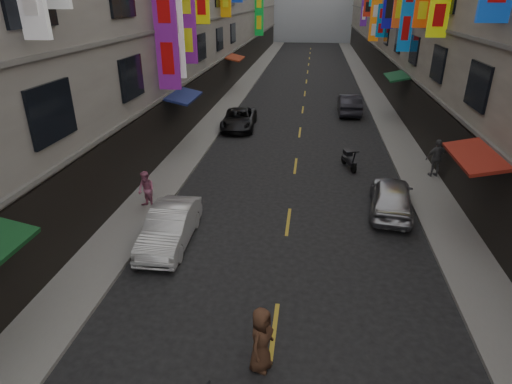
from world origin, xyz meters
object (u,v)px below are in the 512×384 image
(car_left_far, at_px, (239,119))
(car_right_far, at_px, (349,104))
(pedestrian_lfar, at_px, (146,190))
(car_right_mid, at_px, (391,196))
(pedestrian_crossing, at_px, (261,339))
(car_left_mid, at_px, (170,227))
(scooter_far_right, at_px, (349,160))
(pedestrian_rfar, at_px, (437,158))

(car_left_far, bearing_deg, car_right_far, 30.67)
(car_left_far, height_order, pedestrian_lfar, pedestrian_lfar)
(car_left_far, distance_m, car_right_mid, 13.60)
(car_right_mid, distance_m, pedestrian_crossing, 9.54)
(car_left_mid, relative_size, pedestrian_crossing, 2.39)
(car_right_far, distance_m, pedestrian_crossing, 24.71)
(pedestrian_lfar, xyz_separation_m, pedestrian_crossing, (5.50, -7.42, -0.06))
(car_left_mid, xyz_separation_m, car_right_mid, (8.00, 3.49, 0.03))
(scooter_far_right, xyz_separation_m, pedestrian_rfar, (3.94, -0.84, 0.58))
(car_right_far, bearing_deg, pedestrian_crossing, 81.42)
(car_left_mid, xyz_separation_m, car_right_far, (7.40, 19.37, 0.07))
(scooter_far_right, xyz_separation_m, pedestrian_crossing, (-2.86, -13.25, 0.39))
(pedestrian_rfar, bearing_deg, pedestrian_lfar, 7.39)
(car_left_far, relative_size, pedestrian_crossing, 2.67)
(car_left_mid, relative_size, pedestrian_rfar, 2.20)
(car_right_mid, height_order, car_right_far, car_right_far)
(scooter_far_right, distance_m, car_left_far, 9.18)
(scooter_far_right, bearing_deg, car_right_far, -111.09)
(car_left_mid, distance_m, pedestrian_crossing, 6.35)
(car_right_far, xyz_separation_m, pedestrian_lfar, (-9.10, -17.03, 0.17))
(car_right_far, height_order, pedestrian_crossing, pedestrian_crossing)
(car_right_mid, bearing_deg, car_right_far, -80.88)
(car_right_far, xyz_separation_m, pedestrian_crossing, (-3.60, -24.45, 0.11))
(car_left_far, relative_size, pedestrian_lfar, 2.87)
(car_left_mid, distance_m, pedestrian_rfar, 12.89)
(scooter_far_right, height_order, pedestrian_crossing, pedestrian_crossing)
(car_left_mid, bearing_deg, scooter_far_right, 49.45)
(car_left_far, bearing_deg, car_right_mid, -56.72)
(car_right_mid, height_order, pedestrian_crossing, pedestrian_crossing)
(car_left_far, height_order, car_right_mid, car_right_mid)
(car_right_mid, xyz_separation_m, car_right_far, (-0.60, 15.88, 0.03))
(scooter_far_right, xyz_separation_m, pedestrian_lfar, (-8.36, -5.83, 0.45))
(car_left_far, height_order, car_right_far, car_right_far)
(car_right_mid, relative_size, pedestrian_lfar, 2.60)
(car_right_far, bearing_deg, scooter_far_right, 86.00)
(scooter_far_right, bearing_deg, car_left_far, -60.78)
(scooter_far_right, height_order, pedestrian_rfar, pedestrian_rfar)
(car_right_far, bearing_deg, pedestrian_lfar, 61.67)
(scooter_far_right, xyz_separation_m, car_left_far, (-6.66, 6.31, 0.18))
(car_right_far, xyz_separation_m, pedestrian_rfar, (3.20, -12.03, 0.30))
(pedestrian_rfar, relative_size, pedestrian_crossing, 1.09)
(car_right_mid, xyz_separation_m, pedestrian_lfar, (-9.70, -1.15, 0.21))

